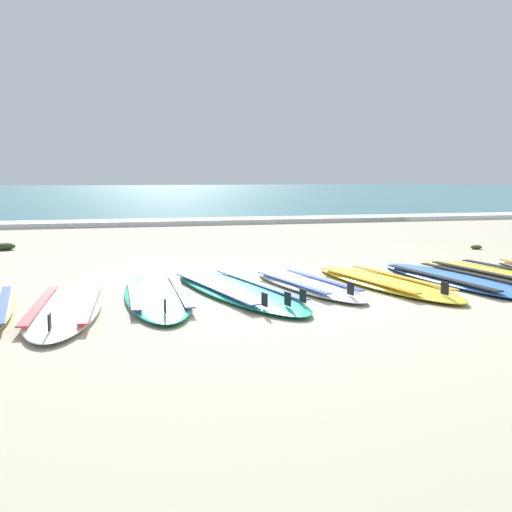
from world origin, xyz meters
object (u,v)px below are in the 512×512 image
Objects in this scene: surfboard_2 at (66,308)px; surfboard_5 at (307,285)px; surfboard_8 at (503,275)px; surfboard_3 at (157,295)px; surfboard_4 at (236,289)px; surfboard_6 at (383,282)px; surfboard_7 at (457,279)px.

surfboard_2 is 1.13× the size of surfboard_5.
surfboard_5 is at bearing -179.51° from surfboard_8.
surfboard_2 and surfboard_5 have the same top height.
surfboard_3 is 0.74m from surfboard_4.
surfboard_8 is at bearing 2.83° from surfboard_6.
surfboard_7 is (3.06, 0.04, -0.00)m from surfboard_3.
surfboard_2 is at bearing -174.17° from surfboard_7.
surfboard_2 and surfboard_4 have the same top height.
surfboard_7 is 0.99× the size of surfboard_8.
surfboard_6 and surfboard_8 have the same top height.
surfboard_5 is at bearing 4.63° from surfboard_4.
surfboard_8 is (1.44, 0.07, 0.00)m from surfboard_6.
surfboard_4 is 1.05× the size of surfboard_7.
surfboard_5 is 1.59m from surfboard_7.
surfboard_6 is 0.80m from surfboard_7.
surfboard_5 is (2.23, 0.49, 0.00)m from surfboard_2.
surfboard_3 is (0.76, 0.35, -0.00)m from surfboard_2.
surfboard_6 is (3.02, 0.44, -0.00)m from surfboard_2.
surfboard_4 is at bearing 6.25° from surfboard_3.
surfboard_8 is at bearing 1.51° from surfboard_4.
surfboard_3 and surfboard_8 have the same top height.
surfboard_2 is 0.84m from surfboard_3.
surfboard_5 is 0.84× the size of surfboard_6.
surfboard_3 is 0.87× the size of surfboard_4.
surfboard_3 is 0.97× the size of surfboard_6.
surfboard_5 is (0.73, 0.06, -0.00)m from surfboard_4.
surfboard_7 is at bearing 5.83° from surfboard_2.
surfboard_4 is 1.11× the size of surfboard_6.
surfboard_2 is 3.05m from surfboard_6.
surfboard_5 is at bearing 176.28° from surfboard_7.
surfboard_2 is 4.49m from surfboard_8.
surfboard_8 is (0.64, 0.12, 0.00)m from surfboard_7.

